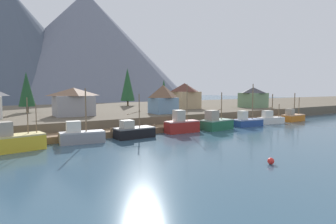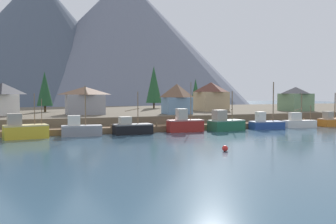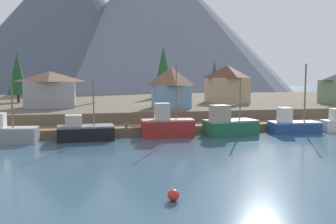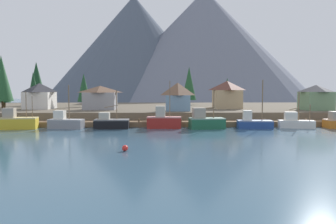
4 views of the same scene
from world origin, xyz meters
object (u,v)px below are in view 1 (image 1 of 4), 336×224
at_px(fishing_boat_black, 134,131).
at_px(house_tan, 185,96).
at_px(channel_buoy, 271,161).
at_px(fishing_boat_orange, 293,117).
at_px(conifer_near_left, 164,90).
at_px(house_grey, 74,101).
at_px(house_green, 253,97).
at_px(conifer_mid_right, 128,84).
at_px(fishing_boat_red, 182,125).
at_px(house_blue, 163,99).
at_px(fishing_boat_grey, 81,136).
at_px(fishing_boat_green, 216,123).
at_px(fishing_boat_blue, 247,121).
at_px(fishing_boat_yellow, 16,141).
at_px(conifer_back_right, 27,89).
at_px(fishing_boat_white, 270,119).

distance_m(fishing_boat_black, house_tan, 33.79).
bearing_deg(channel_buoy, fishing_boat_black, 103.01).
distance_m(fishing_boat_orange, conifer_near_left, 40.26).
xyz_separation_m(house_grey, house_green, (49.73, -2.63, 0.09)).
relative_size(conifer_near_left, conifer_mid_right, 0.70).
xyz_separation_m(fishing_boat_red, house_blue, (3.16, 11.36, 4.27)).
xyz_separation_m(fishing_boat_grey, fishing_boat_green, (25.73, -0.56, 0.16)).
distance_m(fishing_boat_green, house_green, 31.10).
relative_size(fishing_boat_grey, house_blue, 1.29).
distance_m(fishing_boat_orange, house_green, 14.73).
bearing_deg(conifer_mid_right, fishing_boat_grey, -122.66).
bearing_deg(fishing_boat_grey, fishing_boat_green, 5.49).
bearing_deg(house_green, conifer_mid_right, 134.76).
height_order(fishing_boat_blue, conifer_near_left, conifer_near_left).
relative_size(house_grey, channel_buoy, 10.96).
bearing_deg(fishing_boat_yellow, house_grey, 46.52).
xyz_separation_m(fishing_boat_red, conifer_back_right, (-21.73, 29.36, 6.39)).
distance_m(fishing_boat_red, house_green, 37.74).
distance_m(fishing_boat_green, fishing_boat_orange, 25.39).
xyz_separation_m(fishing_boat_red, fishing_boat_blue, (16.65, -0.42, -0.39)).
relative_size(fishing_boat_white, house_blue, 1.08).
bearing_deg(fishing_boat_orange, house_grey, 157.11).
relative_size(house_blue, channel_buoy, 8.86).
bearing_deg(fishing_boat_white, conifer_mid_right, 121.42).
xyz_separation_m(fishing_boat_white, channel_buoy, (-28.98, -22.17, -0.69)).
bearing_deg(fishing_boat_black, house_grey, 105.49).
distance_m(fishing_boat_blue, house_blue, 18.50).
bearing_deg(house_tan, house_blue, -142.95).
height_order(fishing_boat_green, channel_buoy, fishing_boat_green).
bearing_deg(house_green, fishing_boat_white, -126.99).
relative_size(fishing_boat_blue, house_green, 1.37).
height_order(fishing_boat_yellow, house_green, house_green).
relative_size(house_grey, conifer_mid_right, 0.65).
distance_m(fishing_boat_black, fishing_boat_white, 34.11).
bearing_deg(house_grey, fishing_boat_blue, -28.00).
height_order(house_green, conifer_near_left, conifer_near_left).
xyz_separation_m(fishing_boat_orange, conifer_mid_right, (-24.93, 40.95, 8.17)).
distance_m(fishing_boat_grey, fishing_boat_white, 42.48).
bearing_deg(channel_buoy, fishing_boat_yellow, 135.21).
bearing_deg(fishing_boat_blue, fishing_boat_yellow, -174.00).
distance_m(fishing_boat_red, conifer_back_right, 37.09).
height_order(fishing_boat_green, house_blue, house_blue).
xyz_separation_m(fishing_boat_green, conifer_near_left, (11.66, 37.79, 6.02)).
bearing_deg(fishing_boat_green, conifer_near_left, 65.88).
xyz_separation_m(fishing_boat_grey, fishing_boat_red, (18.04, 0.17, 0.28)).
relative_size(fishing_boat_blue, conifer_near_left, 1.07).
distance_m(fishing_boat_red, fishing_boat_white, 24.44).
height_order(fishing_boat_blue, fishing_boat_white, fishing_boat_blue).
relative_size(fishing_boat_black, fishing_boat_orange, 1.03).
relative_size(fishing_boat_green, house_green, 1.10).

